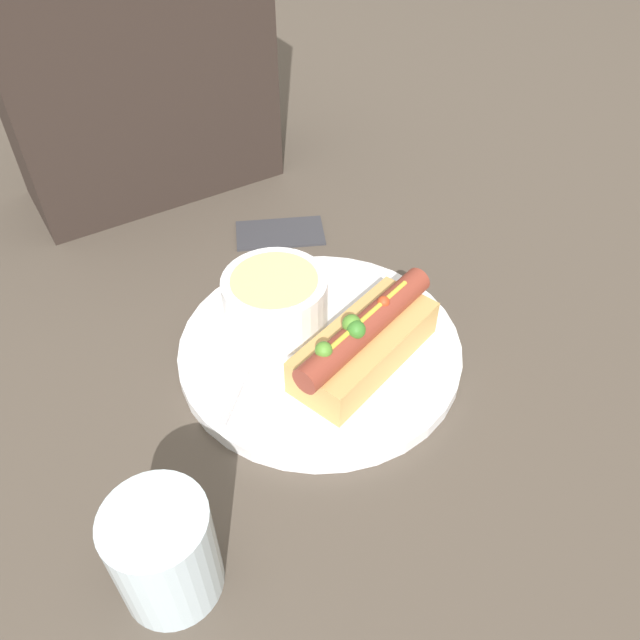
{
  "coord_description": "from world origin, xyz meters",
  "views": [
    {
      "loc": [
        -0.23,
        -0.37,
        0.47
      ],
      "look_at": [
        0.0,
        0.0,
        0.05
      ],
      "focal_mm": 35.0,
      "sensor_mm": 36.0,
      "label": 1
    }
  ],
  "objects_px": {
    "hot_dog": "(365,341)",
    "seated_diner": "(123,15)",
    "spoon": "(262,334)",
    "soup_bowl": "(275,298)",
    "drinking_glass": "(164,552)"
  },
  "relations": [
    {
      "from": "drinking_glass",
      "to": "spoon",
      "type": "bearing_deg",
      "value": 46.57
    },
    {
      "from": "spoon",
      "to": "hot_dog",
      "type": "bearing_deg",
      "value": -94.57
    },
    {
      "from": "hot_dog",
      "to": "seated_diner",
      "type": "bearing_deg",
      "value": 77.36
    },
    {
      "from": "spoon",
      "to": "drinking_glass",
      "type": "xyz_separation_m",
      "value": [
        -0.17,
        -0.18,
        0.03
      ]
    },
    {
      "from": "spoon",
      "to": "seated_diner",
      "type": "xyz_separation_m",
      "value": [
        0.02,
        0.36,
        0.2
      ]
    },
    {
      "from": "hot_dog",
      "to": "soup_bowl",
      "type": "relative_size",
      "value": 1.65
    },
    {
      "from": "soup_bowl",
      "to": "drinking_glass",
      "type": "relative_size",
      "value": 1.15
    },
    {
      "from": "spoon",
      "to": "seated_diner",
      "type": "height_order",
      "value": "seated_diner"
    },
    {
      "from": "seated_diner",
      "to": "drinking_glass",
      "type": "bearing_deg",
      "value": -109.91
    },
    {
      "from": "soup_bowl",
      "to": "spoon",
      "type": "bearing_deg",
      "value": -150.34
    },
    {
      "from": "hot_dog",
      "to": "soup_bowl",
      "type": "height_order",
      "value": "hot_dog"
    },
    {
      "from": "spoon",
      "to": "soup_bowl",
      "type": "bearing_deg",
      "value": -14.81
    },
    {
      "from": "drinking_glass",
      "to": "soup_bowl",
      "type": "bearing_deg",
      "value": 44.85
    },
    {
      "from": "seated_diner",
      "to": "hot_dog",
      "type": "bearing_deg",
      "value": -84.29
    },
    {
      "from": "soup_bowl",
      "to": "spoon",
      "type": "height_order",
      "value": "soup_bowl"
    }
  ]
}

